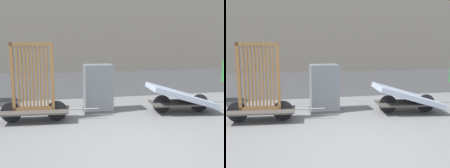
{
  "view_description": "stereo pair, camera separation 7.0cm",
  "coord_description": "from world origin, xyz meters",
  "views": [
    {
      "loc": [
        -1.33,
        -3.87,
        1.79
      ],
      "look_at": [
        0.0,
        2.13,
        0.8
      ],
      "focal_mm": 42.0,
      "sensor_mm": 36.0,
      "label": 1
    },
    {
      "loc": [
        -1.26,
        -3.89,
        1.79
      ],
      "look_at": [
        0.0,
        2.13,
        0.8
      ],
      "focal_mm": 42.0,
      "sensor_mm": 36.0,
      "label": 2
    }
  ],
  "objects": [
    {
      "name": "ground_plane",
      "position": [
        0.0,
        0.0,
        0.0
      ],
      "size": [
        60.0,
        60.0,
        0.0
      ],
      "primitive_type": "plane",
      "color": "slate"
    },
    {
      "name": "road_strip",
      "position": [
        0.0,
        8.11,
        0.0
      ],
      "size": [
        56.0,
        7.49,
        0.01
      ],
      "color": "#424244",
      "rests_on": "ground_plane"
    },
    {
      "name": "bike_cart_with_bedframe",
      "position": [
        -1.8,
        2.13,
        0.59
      ],
      "size": [
        2.27,
        0.81,
        1.79
      ],
      "rotation": [
        0.0,
        0.0,
        -0.08
      ],
      "color": "#4C4742",
      "rests_on": "ground_plane"
    },
    {
      "name": "bike_cart_with_mattress",
      "position": [
        1.81,
        2.13,
        0.4
      ],
      "size": [
        2.34,
        1.1,
        0.75
      ],
      "rotation": [
        0.0,
        0.0,
        -0.09
      ],
      "color": "#4C4742",
      "rests_on": "ground_plane"
    },
    {
      "name": "utility_cabinet",
      "position": [
        -0.24,
        2.7,
        0.57
      ],
      "size": [
        0.77,
        0.59,
        1.23
      ],
      "color": "#4C4C4C",
      "rests_on": "ground_plane"
    }
  ]
}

